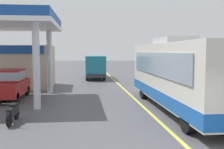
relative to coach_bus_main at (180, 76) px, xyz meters
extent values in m
plane|color=#4C4C51|center=(-1.68, 12.40, -1.72)|extent=(120.00, 120.00, 0.00)
cube|color=#D8CC4C|center=(-1.68, 7.40, -1.72)|extent=(0.16, 50.00, 0.01)
cube|color=silver|center=(0.00, 0.01, 0.16)|extent=(2.50, 11.00, 2.90)
cube|color=#1959B2|center=(0.00, 0.01, -0.94)|extent=(2.54, 11.04, 0.56)
cube|color=#8C9EAD|center=(-1.27, 0.01, 0.61)|extent=(0.06, 9.35, 1.10)
cube|color=#8C9EAD|center=(1.27, 0.01, 0.61)|extent=(0.06, 9.35, 1.10)
cube|color=#B2B2B7|center=(0.00, 1.01, 1.79)|extent=(1.60, 2.80, 0.36)
cylinder|color=black|center=(-1.10, -3.89, -1.22)|extent=(0.30, 1.00, 1.00)
cylinder|color=black|center=(-1.10, 3.31, -1.22)|extent=(0.30, 1.00, 1.00)
cylinder|color=black|center=(1.10, 3.31, -1.22)|extent=(0.30, 1.00, 1.00)
cylinder|color=silver|center=(-7.18, 0.89, 0.58)|extent=(0.36, 0.36, 4.60)
cylinder|color=silver|center=(-7.18, 6.29, 0.58)|extent=(0.36, 0.36, 4.60)
cube|color=beige|center=(-10.88, 9.79, -0.02)|extent=(7.00, 4.40, 3.40)
cube|color=#194799|center=(-10.88, 7.55, 1.33)|extent=(6.30, 0.10, 0.60)
cube|color=maroon|center=(-9.33, 3.91, -1.00)|extent=(1.70, 4.20, 0.80)
cube|color=maroon|center=(-9.33, 4.11, -0.25)|extent=(1.50, 2.31, 0.70)
cube|color=#8C9EAD|center=(-9.33, 4.11, -0.25)|extent=(1.53, 2.35, 0.49)
cylinder|color=black|center=(-8.58, 2.41, -1.40)|extent=(0.20, 0.64, 0.64)
cylinder|color=black|center=(-10.08, 5.41, -1.40)|extent=(0.20, 0.64, 0.64)
cylinder|color=black|center=(-8.58, 5.41, -1.40)|extent=(0.20, 0.64, 0.64)
cube|color=teal|center=(-3.59, 16.26, -0.33)|extent=(2.00, 6.00, 2.10)
cube|color=#8C9EAD|center=(-3.59, 16.26, 0.07)|extent=(2.04, 5.10, 0.80)
cube|color=#2D2D33|center=(-3.59, 13.21, -1.18)|extent=(1.90, 0.16, 0.36)
cylinder|color=black|center=(-4.47, 14.26, -1.34)|extent=(0.22, 0.76, 0.76)
cylinder|color=black|center=(-2.71, 14.26, -1.34)|extent=(0.22, 0.76, 0.76)
cylinder|color=black|center=(-4.47, 18.26, -1.34)|extent=(0.22, 0.76, 0.76)
cylinder|color=black|center=(-2.71, 18.26, -1.34)|extent=(0.22, 0.76, 0.76)
cylinder|color=black|center=(-7.71, -2.37, -1.42)|extent=(0.10, 0.60, 0.60)
cylinder|color=black|center=(-7.71, -1.17, -1.42)|extent=(0.10, 0.60, 0.60)
cube|color=black|center=(-7.71, -1.77, -1.22)|extent=(0.20, 1.30, 0.36)
cube|color=black|center=(-7.71, -1.62, -1.00)|extent=(0.24, 0.60, 0.12)
cylinder|color=#2D2D33|center=(-7.71, -2.32, -0.82)|extent=(0.55, 0.04, 0.04)
cylinder|color=#33333F|center=(-10.01, 5.83, -1.31)|extent=(0.14, 0.14, 0.82)
cylinder|color=#33333F|center=(-9.83, 5.83, -1.31)|extent=(0.14, 0.14, 0.82)
cube|color=silver|center=(-9.92, 5.83, -0.60)|extent=(0.36, 0.22, 0.60)
sphere|color=tan|center=(-9.92, 5.83, -0.17)|extent=(0.22, 0.22, 0.22)
cylinder|color=silver|center=(-10.15, 5.83, -0.65)|extent=(0.09, 0.09, 0.58)
cylinder|color=silver|center=(-9.69, 5.83, -0.65)|extent=(0.09, 0.09, 0.58)
cylinder|color=#33333F|center=(-9.76, 3.43, -1.31)|extent=(0.14, 0.14, 0.82)
cylinder|color=#33333F|center=(-9.58, 3.43, -1.31)|extent=(0.14, 0.14, 0.82)
cube|color=silver|center=(-9.67, 3.43, -0.60)|extent=(0.36, 0.22, 0.60)
sphere|color=tan|center=(-9.67, 3.43, -0.17)|extent=(0.22, 0.22, 0.22)
cylinder|color=silver|center=(-9.44, 3.43, -0.65)|extent=(0.09, 0.09, 0.58)
camera|label=1|loc=(-4.83, -13.12, 1.22)|focal=43.57mm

